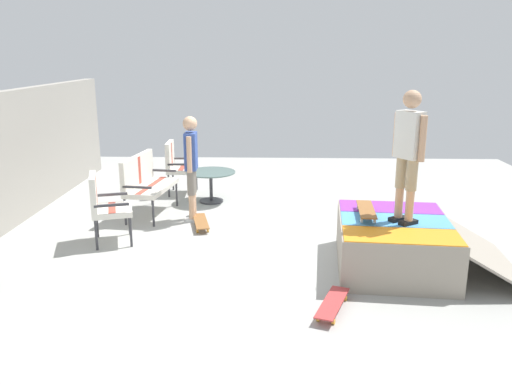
{
  "coord_description": "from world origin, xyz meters",
  "views": [
    {
      "loc": [
        -7.44,
        -0.15,
        2.67
      ],
      "look_at": [
        -0.09,
        0.08,
        0.7
      ],
      "focal_mm": 36.54,
      "sensor_mm": 36.0,
      "label": 1
    }
  ],
  "objects_px": {
    "person_skater": "(409,148)",
    "skateboard_on_ramp": "(366,210)",
    "patio_bench": "(145,179)",
    "patio_chair_by_wall": "(103,202)",
    "skateboard_spare": "(332,303)",
    "skateboard_by_bench": "(201,222)",
    "patio_table": "(211,180)",
    "patio_chair_near_house": "(176,163)",
    "person_watching": "(191,161)",
    "skate_ramp": "(396,244)"
  },
  "relations": [
    {
      "from": "patio_chair_near_house",
      "to": "patio_table",
      "type": "bearing_deg",
      "value": -127.9
    },
    {
      "from": "patio_bench",
      "to": "patio_chair_near_house",
      "type": "relative_size",
      "value": 1.29
    },
    {
      "from": "skate_ramp",
      "to": "patio_table",
      "type": "bearing_deg",
      "value": 42.61
    },
    {
      "from": "person_skater",
      "to": "skateboard_on_ramp",
      "type": "distance_m",
      "value": 0.98
    },
    {
      "from": "patio_bench",
      "to": "patio_table",
      "type": "distance_m",
      "value": 1.32
    },
    {
      "from": "patio_bench",
      "to": "skateboard_spare",
      "type": "xyz_separation_m",
      "value": [
        -3.34,
        -2.79,
        -0.53
      ]
    },
    {
      "from": "skate_ramp",
      "to": "patio_table",
      "type": "distance_m",
      "value": 4.01
    },
    {
      "from": "patio_table",
      "to": "skateboard_by_bench",
      "type": "distance_m",
      "value": 1.47
    },
    {
      "from": "patio_table",
      "to": "skateboard_on_ramp",
      "type": "height_order",
      "value": "skateboard_on_ramp"
    },
    {
      "from": "patio_bench",
      "to": "patio_chair_near_house",
      "type": "xyz_separation_m",
      "value": [
        1.39,
        -0.28,
        -0.0
      ]
    },
    {
      "from": "person_watching",
      "to": "skateboard_on_ramp",
      "type": "height_order",
      "value": "person_watching"
    },
    {
      "from": "person_skater",
      "to": "skateboard_spare",
      "type": "bearing_deg",
      "value": 138.83
    },
    {
      "from": "patio_chair_near_house",
      "to": "skateboard_on_ramp",
      "type": "height_order",
      "value": "patio_chair_near_house"
    },
    {
      "from": "patio_chair_by_wall",
      "to": "person_skater",
      "type": "xyz_separation_m",
      "value": [
        -0.86,
        -4.03,
        0.96
      ]
    },
    {
      "from": "patio_chair_near_house",
      "to": "skateboard_on_ramp",
      "type": "relative_size",
      "value": 1.25
    },
    {
      "from": "patio_chair_near_house",
      "to": "person_watching",
      "type": "bearing_deg",
      "value": -161.6
    },
    {
      "from": "patio_bench",
      "to": "patio_chair_by_wall",
      "type": "height_order",
      "value": "same"
    },
    {
      "from": "patio_chair_by_wall",
      "to": "skateboard_on_ramp",
      "type": "relative_size",
      "value": 1.25
    },
    {
      "from": "patio_chair_near_house",
      "to": "person_skater",
      "type": "xyz_separation_m",
      "value": [
        -3.62,
        -3.48,
        0.96
      ]
    },
    {
      "from": "person_skater",
      "to": "patio_chair_near_house",
      "type": "bearing_deg",
      "value": 43.87
    },
    {
      "from": "skateboard_spare",
      "to": "patio_chair_near_house",
      "type": "bearing_deg",
      "value": 27.96
    },
    {
      "from": "person_watching",
      "to": "skateboard_on_ramp",
      "type": "distance_m",
      "value": 3.06
    },
    {
      "from": "skateboard_spare",
      "to": "skateboard_by_bench",
      "type": "bearing_deg",
      "value": 33.19
    },
    {
      "from": "skate_ramp",
      "to": "skateboard_on_ramp",
      "type": "height_order",
      "value": "skateboard_on_ramp"
    },
    {
      "from": "skateboard_by_bench",
      "to": "person_watching",
      "type": "bearing_deg",
      "value": 27.12
    },
    {
      "from": "patio_chair_near_house",
      "to": "person_skater",
      "type": "bearing_deg",
      "value": -136.13
    },
    {
      "from": "patio_chair_near_house",
      "to": "skateboard_spare",
      "type": "relative_size",
      "value": 1.24
    },
    {
      "from": "skate_ramp",
      "to": "person_watching",
      "type": "bearing_deg",
      "value": 57.34
    },
    {
      "from": "skateboard_by_bench",
      "to": "skateboard_spare",
      "type": "xyz_separation_m",
      "value": [
        -2.72,
        -1.78,
        0.0
      ]
    },
    {
      "from": "person_watching",
      "to": "skateboard_on_ramp",
      "type": "relative_size",
      "value": 2.1
    },
    {
      "from": "patio_bench",
      "to": "patio_chair_by_wall",
      "type": "relative_size",
      "value": 1.29
    },
    {
      "from": "person_skater",
      "to": "skateboard_on_ramp",
      "type": "bearing_deg",
      "value": 59.85
    },
    {
      "from": "patio_chair_by_wall",
      "to": "patio_bench",
      "type": "bearing_deg",
      "value": -11.15
    },
    {
      "from": "patio_bench",
      "to": "patio_chair_near_house",
      "type": "distance_m",
      "value": 1.42
    },
    {
      "from": "skateboard_by_bench",
      "to": "skateboard_on_ramp",
      "type": "distance_m",
      "value": 2.78
    },
    {
      "from": "skateboard_spare",
      "to": "patio_chair_by_wall",
      "type": "bearing_deg",
      "value": 57.19
    },
    {
      "from": "patio_table",
      "to": "person_watching",
      "type": "height_order",
      "value": "person_watching"
    },
    {
      "from": "patio_bench",
      "to": "person_watching",
      "type": "xyz_separation_m",
      "value": [
        -0.27,
        -0.84,
        0.38
      ]
    },
    {
      "from": "patio_chair_near_house",
      "to": "skateboard_on_ramp",
      "type": "distance_m",
      "value": 4.57
    },
    {
      "from": "person_skater",
      "to": "patio_bench",
      "type": "bearing_deg",
      "value": 59.36
    },
    {
      "from": "skate_ramp",
      "to": "patio_chair_near_house",
      "type": "bearing_deg",
      "value": 44.39
    },
    {
      "from": "skateboard_on_ramp",
      "to": "skate_ramp",
      "type": "bearing_deg",
      "value": -109.92
    },
    {
      "from": "skateboard_by_bench",
      "to": "patio_chair_near_house",
      "type": "bearing_deg",
      "value": 19.97
    },
    {
      "from": "patio_bench",
      "to": "skateboard_on_ramp",
      "type": "xyz_separation_m",
      "value": [
        -1.99,
        -3.35,
        0.11
      ]
    },
    {
      "from": "patio_chair_near_house",
      "to": "person_skater",
      "type": "height_order",
      "value": "person_skater"
    },
    {
      "from": "patio_chair_near_house",
      "to": "skateboard_by_bench",
      "type": "xyz_separation_m",
      "value": [
        -2.01,
        -0.73,
        -0.53
      ]
    },
    {
      "from": "patio_chair_by_wall",
      "to": "patio_chair_near_house",
      "type": "bearing_deg",
      "value": -11.29
    },
    {
      "from": "patio_bench",
      "to": "patio_table",
      "type": "xyz_separation_m",
      "value": [
        0.82,
        -1.01,
        -0.21
      ]
    },
    {
      "from": "skateboard_on_ramp",
      "to": "patio_chair_by_wall",
      "type": "bearing_deg",
      "value": 80.22
    },
    {
      "from": "patio_chair_by_wall",
      "to": "skateboard_by_bench",
      "type": "distance_m",
      "value": 1.57
    }
  ]
}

